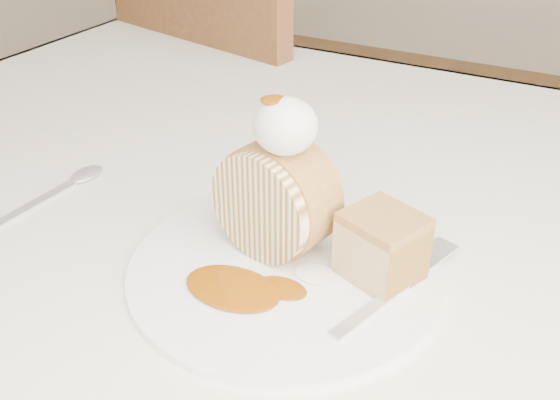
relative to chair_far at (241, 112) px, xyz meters
The scene contains 10 objects.
table 0.67m from the chair_far, 49.56° to the right, with size 1.40×0.90×0.75m.
chair_far is the anchor object (origin of this frame).
plate 0.87m from the chair_far, 55.26° to the right, with size 0.30×0.30×0.01m, color white.
roulade_slice 0.85m from the chair_far, 55.63° to the right, with size 0.11×0.11×0.06m, color #FFE6B1.
cake_chunk 0.90m from the chair_far, 49.61° to the right, with size 0.07×0.06×0.05m, color #B47B44.
whipped_cream 0.89m from the chair_far, 55.08° to the right, with size 0.06×0.06×0.05m, color white.
caramel_drizzle 0.90m from the chair_far, 55.61° to the right, with size 0.03×0.02×0.01m, color #813F05.
caramel_pool 0.90m from the chair_far, 58.56° to the right, with size 0.09×0.06×0.00m, color #813F05, non-canonical shape.
fork 0.93m from the chair_far, 50.39° to the right, with size 0.02×0.18×0.00m, color silver.
spoon 0.78m from the chair_far, 76.27° to the right, with size 0.03×0.17×0.00m, color silver.
Camera 1 is at (0.27, -0.40, 1.12)m, focal length 40.00 mm.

